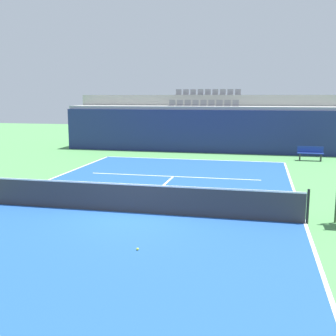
% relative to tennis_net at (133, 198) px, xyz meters
% --- Properties ---
extents(ground_plane, '(80.00, 80.00, 0.00)m').
position_rel_tennis_net_xyz_m(ground_plane, '(0.00, 0.00, -0.51)').
color(ground_plane, '#4C8C4C').
extents(court_surface, '(11.00, 24.00, 0.01)m').
position_rel_tennis_net_xyz_m(court_surface, '(0.00, 0.00, -0.50)').
color(court_surface, '#1E4C99').
rests_on(court_surface, ground_plane).
extents(baseline_far, '(11.00, 0.10, 0.00)m').
position_rel_tennis_net_xyz_m(baseline_far, '(0.00, 11.95, -0.50)').
color(baseline_far, white).
rests_on(baseline_far, court_surface).
extents(sideline_right, '(0.10, 24.00, 0.00)m').
position_rel_tennis_net_xyz_m(sideline_right, '(5.45, 0.00, -0.50)').
color(sideline_right, white).
rests_on(sideline_right, court_surface).
extents(service_line_far, '(8.26, 0.10, 0.00)m').
position_rel_tennis_net_xyz_m(service_line_far, '(0.00, 6.40, -0.50)').
color(service_line_far, white).
rests_on(service_line_far, court_surface).
extents(centre_service_line, '(0.10, 6.40, 0.00)m').
position_rel_tennis_net_xyz_m(centre_service_line, '(0.00, 3.20, -0.50)').
color(centre_service_line, white).
rests_on(centre_service_line, court_surface).
extents(back_wall, '(19.28, 0.30, 2.90)m').
position_rel_tennis_net_xyz_m(back_wall, '(0.00, 15.26, 0.94)').
color(back_wall, navy).
rests_on(back_wall, ground_plane).
extents(stands_tier_lower, '(19.28, 2.40, 3.12)m').
position_rel_tennis_net_xyz_m(stands_tier_lower, '(0.00, 16.61, 1.05)').
color(stands_tier_lower, '#9E9E99').
rests_on(stands_tier_lower, ground_plane).
extents(stands_tier_upper, '(19.28, 2.40, 3.90)m').
position_rel_tennis_net_xyz_m(stands_tier_upper, '(0.00, 19.01, 1.44)').
color(stands_tier_upper, '#9E9E99').
rests_on(stands_tier_upper, ground_plane).
extents(seating_row_lower, '(4.97, 0.44, 0.44)m').
position_rel_tennis_net_xyz_m(seating_row_lower, '(-0.00, 16.70, 2.74)').
color(seating_row_lower, slate).
rests_on(seating_row_lower, stands_tier_lower).
extents(seating_row_upper, '(4.97, 0.44, 0.44)m').
position_rel_tennis_net_xyz_m(seating_row_upper, '(-0.00, 19.10, 3.52)').
color(seating_row_upper, slate).
rests_on(seating_row_upper, stands_tier_upper).
extents(tennis_net, '(11.08, 0.08, 1.07)m').
position_rel_tennis_net_xyz_m(tennis_net, '(0.00, 0.00, 0.00)').
color(tennis_net, black).
rests_on(tennis_net, court_surface).
extents(player_bench, '(1.50, 0.40, 0.85)m').
position_rel_tennis_net_xyz_m(player_bench, '(6.99, 13.11, -0.00)').
color(player_bench, navy).
rests_on(player_bench, ground_plane).
extents(tennis_ball_1, '(0.07, 0.07, 0.07)m').
position_rel_tennis_net_xyz_m(tennis_ball_1, '(1.11, -3.26, -0.47)').
color(tennis_ball_1, '#CCE033').
rests_on(tennis_ball_1, court_surface).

